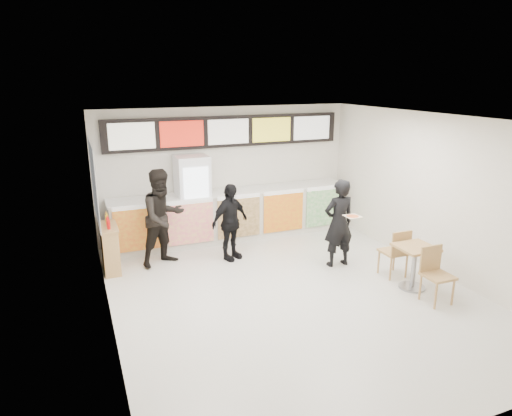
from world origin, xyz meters
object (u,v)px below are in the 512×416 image
drinks_fridge (193,201)px  condiment_ledge (110,248)px  service_counter (233,215)px  customer_main (339,223)px  customer_mid (230,222)px  customer_left (163,218)px  cafe_table (415,259)px

drinks_fridge → condiment_ledge: bearing=-155.4°
service_counter → customer_main: size_ratio=3.16×
service_counter → condiment_ledge: service_counter is taller
customer_mid → condiment_ledge: 2.38m
condiment_ledge → customer_left: bearing=-2.9°
service_counter → customer_left: bearing=-153.2°
customer_left → drinks_fridge: bearing=25.5°
service_counter → drinks_fridge: (-0.93, 0.02, 0.43)m
drinks_fridge → cafe_table: 4.79m
service_counter → drinks_fridge: drinks_fridge is taller
customer_left → customer_mid: customer_left is taller
customer_mid → service_counter: bearing=42.7°
customer_main → service_counter: bearing=-58.3°
drinks_fridge → customer_left: bearing=-132.7°
customer_main → cafe_table: 1.60m
drinks_fridge → customer_mid: drinks_fridge is taller
customer_left → cafe_table: size_ratio=1.20×
service_counter → cafe_table: bearing=-60.4°
drinks_fridge → cafe_table: (3.02, -3.69, -0.45)m
customer_mid → condiment_ledge: (-2.34, 0.31, -0.33)m
customer_main → customer_left: customer_left is taller
drinks_fridge → condiment_ledge: (-1.89, -0.86, -0.53)m
drinks_fridge → service_counter: bearing=-1.0°
service_counter → customer_main: 2.68m
service_counter → condiment_ledge: 2.95m
service_counter → customer_left: size_ratio=2.86×
service_counter → customer_left: customer_left is taller
customer_left → cafe_table: customer_left is taller
service_counter → customer_mid: (-0.48, -1.16, 0.22)m
condiment_ledge → customer_main: bearing=-18.6°
service_counter → condiment_ledge: (-2.82, -0.85, -0.11)m
customer_mid → condiment_ledge: bearing=147.5°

